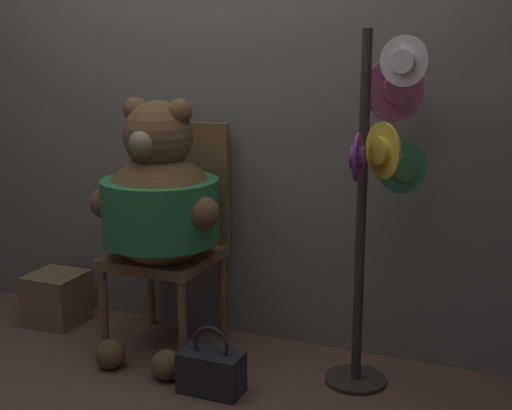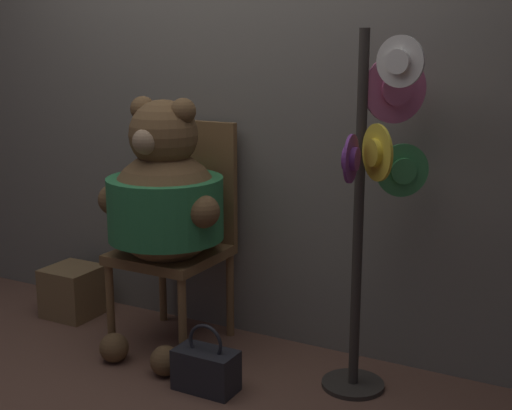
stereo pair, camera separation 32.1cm
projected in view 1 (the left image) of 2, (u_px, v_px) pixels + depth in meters
name	position (u px, v px, depth m)	size (l,w,h in m)	color
ground_plane	(156.00, 378.00, 3.27)	(14.00, 14.00, 0.00)	brown
wall_back	(217.00, 98.00, 3.61)	(8.00, 0.10, 2.46)	slate
chair	(173.00, 230.00, 3.57)	(0.49, 0.50, 1.12)	brown
teddy_bear	(160.00, 203.00, 3.36)	(0.67, 0.60, 1.26)	brown
hat_display_rack	(377.00, 187.00, 3.01)	(0.40, 0.46, 1.56)	#332D28
handbag_on_ground	(211.00, 371.00, 3.12)	(0.28, 0.15, 0.31)	#232328
wooden_crate	(57.00, 298.00, 3.89)	(0.28, 0.28, 0.28)	brown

